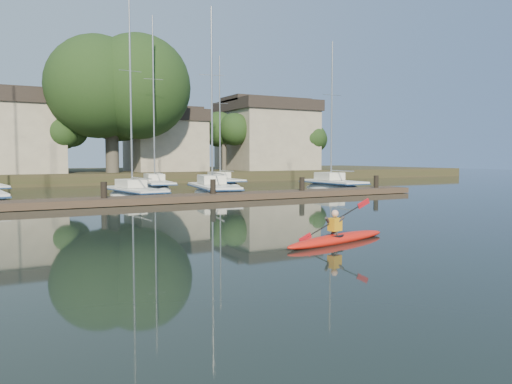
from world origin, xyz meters
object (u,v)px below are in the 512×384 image
sailboat_3 (213,198)px  sailboat_7 (221,187)px  sailboat_2 (134,200)px  kayak (337,237)px  sailboat_4 (332,192)px  dock (161,199)px  sailboat_6 (155,190)px

sailboat_3 → sailboat_7: (4.81, 9.41, 0.02)m
sailboat_3 → sailboat_2: bearing=-175.7°
sailboat_2 → sailboat_7: 13.29m
kayak → sailboat_3: size_ratio=0.31×
sailboat_2 → sailboat_3: (5.08, -0.54, -0.04)m
sailboat_2 → sailboat_4: 15.38m
dock → sailboat_4: (15.10, 4.98, -0.41)m
kayak → sailboat_3: sailboat_3 is taller
dock → sailboat_4: size_ratio=2.71×
sailboat_2 → sailboat_4: sailboat_2 is taller
kayak → sailboat_6: sailboat_6 is taller
dock → kayak: bearing=-87.3°
sailboat_3 → sailboat_6: 8.60m
sailboat_6 → sailboat_7: (6.11, 0.91, -0.01)m
dock → sailboat_2: (-0.28, 4.69, -0.37)m
sailboat_7 → sailboat_4: bearing=-55.8°
kayak → sailboat_7: size_ratio=0.34×
dock → sailboat_6: 13.14m
kayak → dock: size_ratio=0.12×
sailboat_2 → sailboat_7: bearing=34.9°
dock → sailboat_4: bearing=18.2°
dock → sailboat_6: (3.51, 12.66, -0.37)m
dock → sailboat_2: sailboat_2 is taller
sailboat_3 → sailboat_4: (10.30, 0.82, -0.00)m
kayak → dock: 14.41m
sailboat_3 → sailboat_6: (-1.30, 8.50, 0.03)m
sailboat_3 → sailboat_6: bearing=109.0°
dock → sailboat_2: size_ratio=2.57×
kayak → sailboat_6: (2.83, 27.05, -0.33)m
sailboat_2 → sailboat_7: (9.90, 8.88, -0.02)m
dock → sailboat_3: 6.37m
sailboat_3 → sailboat_7: bearing=73.2°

